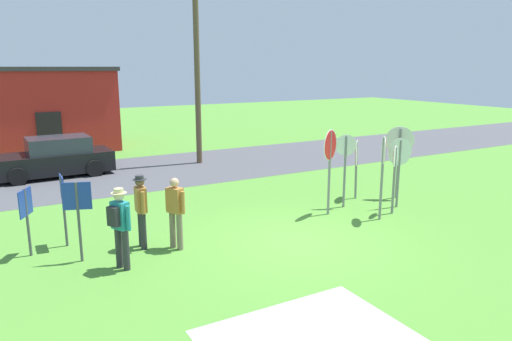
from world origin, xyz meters
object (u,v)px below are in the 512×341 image
info_panel_middle (78,207)px  info_panel_rightmost (63,198)px  stop_sign_tallest (399,160)px  stop_sign_nearest (345,159)px  stop_sign_center_cluster (395,169)px  person_on_left (175,209)px  stop_sign_low_front (356,159)px  parked_car_on_street (54,158)px  stop_sign_leaning_left (399,149)px  stop_sign_leaning_right (330,156)px  utility_pole (197,60)px  person_in_blue (141,207)px  person_with_sunhat (120,223)px  info_panel_leftmost (26,211)px  stop_sign_rear_left (383,163)px

info_panel_middle → info_panel_rightmost: info_panel_middle is taller
stop_sign_tallest → stop_sign_nearest: bearing=150.3°
stop_sign_center_cluster → stop_sign_tallest: stop_sign_tallest is taller
person_on_left → info_panel_middle: (-2.05, 0.33, 0.27)m
stop_sign_low_front → person_on_left: bearing=-169.2°
info_panel_rightmost → parked_car_on_street: bearing=84.8°
stop_sign_leaning_left → stop_sign_tallest: size_ratio=1.10×
stop_sign_nearest → stop_sign_leaning_right: 0.95m
utility_pole → person_in_blue: bearing=-120.5°
info_panel_rightmost → stop_sign_nearest: bearing=-5.6°
utility_pole → info_panel_rightmost: (-6.56, -7.55, -3.23)m
stop_sign_leaning_right → person_with_sunhat: stop_sign_leaning_right is taller
stop_sign_tallest → person_on_left: size_ratio=1.24×
stop_sign_low_front → person_with_sunhat: (-7.87, -1.76, -0.28)m
parked_car_on_street → stop_sign_center_cluster: bearing=-51.7°
stop_sign_center_cluster → info_panel_middle: (-8.40, 0.85, -0.10)m
stop_sign_leaning_left → person_with_sunhat: bearing=-172.9°
stop_sign_leaning_right → info_panel_leftmost: size_ratio=1.60×
stop_sign_nearest → stop_sign_leaning_right: stop_sign_leaning_right is taller
utility_pole → info_panel_middle: (-6.41, -8.66, -3.18)m
stop_sign_tallest → info_panel_middle: (-8.99, 0.44, -0.22)m
person_on_left → stop_sign_leaning_right: bearing=4.1°
stop_sign_rear_left → person_on_left: size_ratio=1.38×
stop_sign_center_cluster → person_with_sunhat: (-7.73, 0.00, -0.32)m
stop_sign_center_cluster → stop_sign_leaning_right: bearing=152.7°
person_on_left → person_in_blue: 0.80m
info_panel_rightmost → utility_pole: bearing=49.0°
stop_sign_nearest → stop_sign_low_front: stop_sign_nearest is taller
stop_sign_tallest → info_panel_leftmost: bearing=172.4°
utility_pole → info_panel_rightmost: bearing=-131.0°
stop_sign_rear_left → person_with_sunhat: (-7.03, 0.23, -0.59)m
info_panel_leftmost → stop_sign_leaning_left: bearing=-3.2°
person_in_blue → info_panel_middle: 1.41m
parked_car_on_street → stop_sign_rear_left: size_ratio=1.87×
person_in_blue → parked_car_on_street: bearing=95.2°
parked_car_on_street → info_panel_rightmost: bearing=-95.2°
stop_sign_nearest → person_in_blue: bearing=-177.8°
stop_sign_low_front → person_on_left: (-6.49, -1.24, -0.34)m
stop_sign_leaning_left → stop_sign_low_front: stop_sign_leaning_left is taller
person_in_blue → person_on_left: bearing=-34.0°
stop_sign_leaning_left → person_with_sunhat: size_ratio=1.33×
stop_sign_low_front → info_panel_leftmost: size_ratio=1.24×
parked_car_on_street → info_panel_middle: 9.11m
stop_sign_low_front → parked_car_on_street: bearing=134.3°
stop_sign_leaning_left → stop_sign_leaning_right: bearing=-174.6°
person_with_sunhat → person_in_blue: 1.20m
person_with_sunhat → person_in_blue: size_ratio=1.00×
utility_pole → stop_sign_tallest: utility_pole is taller
stop_sign_leaning_right → stop_sign_center_cluster: 1.89m
stop_sign_low_front → person_in_blue: 7.20m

